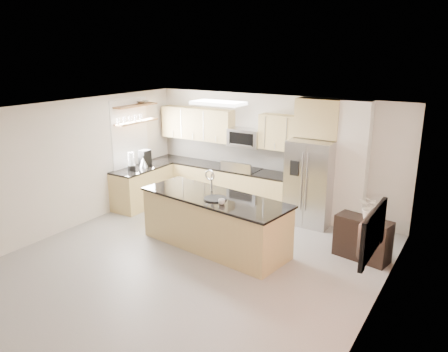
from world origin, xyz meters
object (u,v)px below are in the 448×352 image
Objects in this scene: refrigerator at (311,182)px; cup at (222,202)px; coffee_maker at (145,158)px; flower_vase at (371,202)px; kettle at (143,162)px; island at (215,221)px; platter at (215,199)px; range at (242,188)px; television at (364,231)px; bowl at (143,102)px; credenza at (363,239)px; blender at (131,163)px; microwave at (245,138)px.

refrigerator reaches higher than cup.
coffee_maker is 0.59× the size of flower_vase.
coffee_maker reaches higher than kettle.
island is 0.53m from platter.
range is 1.06× the size of television.
kettle is 1.40m from bowl.
kettle reaches higher than credenza.
credenza is 0.69m from flower_vase.
island is at bearing -148.14° from credenza.
bowl reaches higher than television.
kettle is at bearing 69.45° from television.
kettle is 0.75× the size of bowl.
flower_vase reaches higher than range.
island is at bearing 70.37° from television.
bowl reaches higher than kettle.
coffee_maker reaches higher than credenza.
island is 25.27× the size of cup.
refrigerator is at bearing 31.04° from television.
television reaches higher than coffee_maker.
refrigerator is 15.16× the size of cup.
television reaches higher than credenza.
television is at bearing -20.55° from kettle.
cup is (0.34, -0.30, 0.54)m from island.
credenza is at bearing -4.76° from bowl.
range is 2.35m from kettle.
refrigerator is at bearing -1.60° from range.
range is at bearing 178.40° from refrigerator.
kettle is at bearing 81.58° from blender.
refrigerator is (1.66, -0.05, 0.42)m from range.
television reaches higher than flower_vase.
television is at bearing -12.02° from island.
refrigerator is at bearing 12.98° from coffee_maker.
microwave is 1.82m from refrigerator.
blender is (-2.07, -1.38, 0.63)m from range.
credenza is 5.20m from coffee_maker.
coffee_maker is (-5.15, 0.23, 0.72)m from credenza.
range is 4.78m from television.
platter is 2.97m from kettle.
platter is (-0.24, 0.17, -0.03)m from cup.
cup is 3.37m from coffee_maker.
range is 1.82× the size of flower_vase.
cup is (-2.12, -1.24, 0.66)m from credenza.
cup is 2.70m from television.
range is 1.50× the size of microwave.
refrigerator is 0.60× the size of island.
island is at bearing -23.48° from coffee_maker.
flower_vase is (3.14, -1.27, -0.57)m from microwave.
bowl reaches higher than refrigerator.
cup is 0.29m from platter.
flower_vase is (2.54, 0.94, 0.57)m from island.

